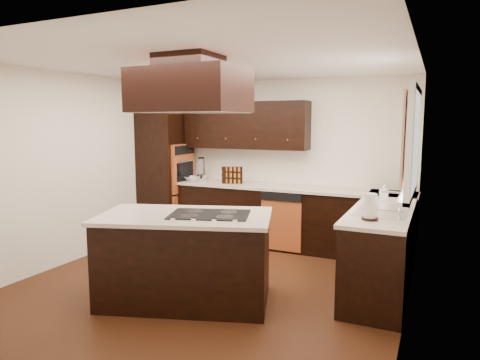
# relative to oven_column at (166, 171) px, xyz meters

# --- Properties ---
(floor) EXTENTS (4.20, 4.20, 0.02)m
(floor) POSITION_rel_oven_column_xyz_m (1.78, -1.71, -1.07)
(floor) COLOR #552A14
(floor) RESTS_ON ground
(ceiling) EXTENTS (4.20, 4.20, 0.02)m
(ceiling) POSITION_rel_oven_column_xyz_m (1.78, -1.71, 1.45)
(ceiling) COLOR white
(ceiling) RESTS_ON ground
(wall_back) EXTENTS (4.20, 0.02, 2.50)m
(wall_back) POSITION_rel_oven_column_xyz_m (1.78, 0.40, 0.19)
(wall_back) COLOR white
(wall_back) RESTS_ON ground
(wall_front) EXTENTS (4.20, 0.02, 2.50)m
(wall_front) POSITION_rel_oven_column_xyz_m (1.78, -3.81, 0.19)
(wall_front) COLOR white
(wall_front) RESTS_ON ground
(wall_left) EXTENTS (0.02, 4.20, 2.50)m
(wall_left) POSITION_rel_oven_column_xyz_m (-0.33, -1.71, 0.19)
(wall_left) COLOR white
(wall_left) RESTS_ON ground
(wall_right) EXTENTS (0.02, 4.20, 2.50)m
(wall_right) POSITION_rel_oven_column_xyz_m (3.88, -1.71, 0.19)
(wall_right) COLOR white
(wall_right) RESTS_ON ground
(oven_column) EXTENTS (0.65, 0.75, 2.12)m
(oven_column) POSITION_rel_oven_column_xyz_m (0.00, 0.00, 0.00)
(oven_column) COLOR black
(oven_column) RESTS_ON floor
(wall_oven_face) EXTENTS (0.05, 0.62, 0.78)m
(wall_oven_face) POSITION_rel_oven_column_xyz_m (0.35, 0.00, 0.06)
(wall_oven_face) COLOR #BF5729
(wall_oven_face) RESTS_ON oven_column
(base_cabinets_back) EXTENTS (2.93, 0.60, 0.88)m
(base_cabinets_back) POSITION_rel_oven_column_xyz_m (1.81, 0.09, -0.62)
(base_cabinets_back) COLOR black
(base_cabinets_back) RESTS_ON floor
(base_cabinets_right) EXTENTS (0.60, 2.40, 0.88)m
(base_cabinets_right) POSITION_rel_oven_column_xyz_m (3.58, -0.80, -0.62)
(base_cabinets_right) COLOR black
(base_cabinets_right) RESTS_ON floor
(countertop_back) EXTENTS (2.93, 0.63, 0.04)m
(countertop_back) POSITION_rel_oven_column_xyz_m (1.81, 0.08, -0.16)
(countertop_back) COLOR beige
(countertop_back) RESTS_ON base_cabinets_back
(countertop_right) EXTENTS (0.63, 2.40, 0.04)m
(countertop_right) POSITION_rel_oven_column_xyz_m (3.56, -0.80, -0.16)
(countertop_right) COLOR beige
(countertop_right) RESTS_ON base_cabinets_right
(upper_cabinets) EXTENTS (2.00, 0.34, 0.72)m
(upper_cabinets) POSITION_rel_oven_column_xyz_m (1.34, 0.23, 0.75)
(upper_cabinets) COLOR black
(upper_cabinets) RESTS_ON wall_back
(dishwasher_front) EXTENTS (0.60, 0.05, 0.72)m
(dishwasher_front) POSITION_rel_oven_column_xyz_m (2.10, -0.20, -0.66)
(dishwasher_front) COLOR #BF5729
(dishwasher_front) RESTS_ON floor
(window_frame) EXTENTS (0.06, 1.32, 1.12)m
(window_frame) POSITION_rel_oven_column_xyz_m (3.85, -1.16, 0.59)
(window_frame) COLOR white
(window_frame) RESTS_ON wall_right
(window_pane) EXTENTS (0.00, 1.20, 1.00)m
(window_pane) POSITION_rel_oven_column_xyz_m (3.87, -1.16, 0.59)
(window_pane) COLOR white
(window_pane) RESTS_ON wall_right
(curtain_left) EXTENTS (0.02, 0.34, 0.90)m
(curtain_left) POSITION_rel_oven_column_xyz_m (3.79, -1.57, 0.64)
(curtain_left) COLOR beige
(curtain_left) RESTS_ON wall_right
(curtain_right) EXTENTS (0.02, 0.34, 0.90)m
(curtain_right) POSITION_rel_oven_column_xyz_m (3.79, -0.74, 0.64)
(curtain_right) COLOR beige
(curtain_right) RESTS_ON wall_right
(sink_rim) EXTENTS (0.52, 0.84, 0.01)m
(sink_rim) POSITION_rel_oven_column_xyz_m (3.58, -1.16, -0.14)
(sink_rim) COLOR silver
(sink_rim) RESTS_ON countertop_right
(island) EXTENTS (1.89, 1.41, 0.88)m
(island) POSITION_rel_oven_column_xyz_m (1.76, -2.19, -0.62)
(island) COLOR black
(island) RESTS_ON floor
(island_top) EXTENTS (1.97, 1.49, 0.04)m
(island_top) POSITION_rel_oven_column_xyz_m (1.76, -2.19, -0.16)
(island_top) COLOR beige
(island_top) RESTS_ON island
(cooktop) EXTENTS (0.93, 0.76, 0.01)m
(cooktop) POSITION_rel_oven_column_xyz_m (2.00, -2.11, -0.13)
(cooktop) COLOR black
(cooktop) RESTS_ON island_top
(range_hood) EXTENTS (1.05, 0.72, 0.42)m
(range_hood) POSITION_rel_oven_column_xyz_m (1.88, -2.25, 1.10)
(range_hood) COLOR black
(range_hood) RESTS_ON ceiling
(hood_duct) EXTENTS (0.55, 0.50, 0.13)m
(hood_duct) POSITION_rel_oven_column_xyz_m (1.88, -2.25, 1.38)
(hood_duct) COLOR black
(hood_duct) RESTS_ON ceiling
(blender_base) EXTENTS (0.15, 0.15, 0.10)m
(blender_base) POSITION_rel_oven_column_xyz_m (0.63, 0.09, -0.09)
(blender_base) COLOR silver
(blender_base) RESTS_ON countertop_back
(blender_pitcher) EXTENTS (0.13, 0.13, 0.26)m
(blender_pitcher) POSITION_rel_oven_column_xyz_m (0.63, 0.09, 0.09)
(blender_pitcher) COLOR silver
(blender_pitcher) RESTS_ON blender_base
(spice_rack) EXTENTS (0.32, 0.19, 0.26)m
(spice_rack) POSITION_rel_oven_column_xyz_m (1.21, 0.03, -0.01)
(spice_rack) COLOR black
(spice_rack) RESTS_ON countertop_back
(mixing_bowl) EXTENTS (0.35, 0.35, 0.07)m
(mixing_bowl) POSITION_rel_oven_column_xyz_m (0.49, 0.05, -0.11)
(mixing_bowl) COLOR white
(mixing_bowl) RESTS_ON countertop_back
(soap_bottle) EXTENTS (0.11, 0.11, 0.21)m
(soap_bottle) POSITION_rel_oven_column_xyz_m (3.51, -0.52, -0.04)
(soap_bottle) COLOR white
(soap_bottle) RESTS_ON countertop_right
(paper_towel) EXTENTS (0.13, 0.13, 0.26)m
(paper_towel) POSITION_rel_oven_column_xyz_m (3.52, -1.65, -0.01)
(paper_towel) COLOR white
(paper_towel) RESTS_ON countertop_right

